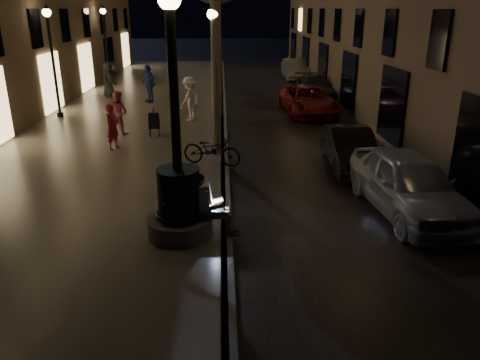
{
  "coord_description": "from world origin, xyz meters",
  "views": [
    {
      "loc": [
        -0.06,
        -7.18,
        4.83
      ],
      "look_at": [
        0.33,
        3.0,
        1.07
      ],
      "focal_mm": 35.0,
      "sensor_mm": 36.0,
      "label": 1
    }
  ],
  "objects_px": {
    "car_fifth": "(295,69)",
    "pedestrian_pink": "(118,113)",
    "lamp_curb_a": "(214,62)",
    "pedestrian_dark": "(108,80)",
    "lamp_left_b": "(51,47)",
    "car_front": "(409,184)",
    "stroller": "(154,122)",
    "fountain_lamppost": "(179,191)",
    "seated_man_laptop": "(208,203)",
    "pedestrian_white": "(190,99)",
    "car_second": "(350,148)",
    "lamp_curb_c": "(217,35)",
    "car_third": "(308,100)",
    "pedestrian_red": "(113,127)",
    "lamp_curb_d": "(218,29)",
    "pedestrian_blue": "(149,84)",
    "lamp_left_c": "(105,35)",
    "car_rear": "(316,88)",
    "bicycle": "(212,150)",
    "lamp_curb_b": "(216,44)"
  },
  "relations": [
    {
      "from": "car_fifth",
      "to": "pedestrian_white",
      "type": "height_order",
      "value": "pedestrian_white"
    },
    {
      "from": "car_front",
      "to": "car_third",
      "type": "distance_m",
      "value": 11.65
    },
    {
      "from": "car_second",
      "to": "car_rear",
      "type": "bearing_deg",
      "value": 86.99
    },
    {
      "from": "seated_man_laptop",
      "to": "pedestrian_blue",
      "type": "height_order",
      "value": "pedestrian_blue"
    },
    {
      "from": "pedestrian_white",
      "to": "stroller",
      "type": "bearing_deg",
      "value": 4.67
    },
    {
      "from": "lamp_curb_d",
      "to": "lamp_curb_a",
      "type": "bearing_deg",
      "value": -90.0
    },
    {
      "from": "lamp_left_c",
      "to": "pedestrian_blue",
      "type": "relative_size",
      "value": 2.51
    },
    {
      "from": "fountain_lamppost",
      "to": "lamp_curb_a",
      "type": "relative_size",
      "value": 1.08
    },
    {
      "from": "lamp_curb_c",
      "to": "pedestrian_dark",
      "type": "xyz_separation_m",
      "value": [
        -5.98,
        -4.95,
        -2.1
      ]
    },
    {
      "from": "car_fifth",
      "to": "pedestrian_pink",
      "type": "bearing_deg",
      "value": -119.93
    },
    {
      "from": "lamp_curb_b",
      "to": "pedestrian_red",
      "type": "distance_m",
      "value": 8.44
    },
    {
      "from": "pedestrian_pink",
      "to": "pedestrian_blue",
      "type": "bearing_deg",
      "value": -67.77
    },
    {
      "from": "lamp_curb_b",
      "to": "bicycle",
      "type": "xyz_separation_m",
      "value": [
        -0.1,
        -9.23,
        -2.54
      ]
    },
    {
      "from": "lamp_left_b",
      "to": "car_fifth",
      "type": "xyz_separation_m",
      "value": [
        12.6,
        12.8,
        -2.52
      ]
    },
    {
      "from": "pedestrian_dark",
      "to": "pedestrian_red",
      "type": "bearing_deg",
      "value": -145.86
    },
    {
      "from": "lamp_curb_c",
      "to": "car_third",
      "type": "xyz_separation_m",
      "value": [
        4.39,
        -8.94,
        -2.57
      ]
    },
    {
      "from": "pedestrian_pink",
      "to": "pedestrian_white",
      "type": "bearing_deg",
      "value": -114.58
    },
    {
      "from": "pedestrian_blue",
      "to": "lamp_curb_c",
      "type": "bearing_deg",
      "value": 113.73
    },
    {
      "from": "seated_man_laptop",
      "to": "pedestrian_blue",
      "type": "relative_size",
      "value": 0.73
    },
    {
      "from": "lamp_curb_d",
      "to": "fountain_lamppost",
      "type": "bearing_deg",
      "value": -91.34
    },
    {
      "from": "lamp_curb_d",
      "to": "pedestrian_white",
      "type": "relative_size",
      "value": 2.56
    },
    {
      "from": "lamp_curb_a",
      "to": "pedestrian_dark",
      "type": "distance_m",
      "value": 12.74
    },
    {
      "from": "car_second",
      "to": "car_rear",
      "type": "height_order",
      "value": "car_rear"
    },
    {
      "from": "lamp_curb_a",
      "to": "car_second",
      "type": "relative_size",
      "value": 1.27
    },
    {
      "from": "pedestrian_blue",
      "to": "pedestrian_pink",
      "type": "bearing_deg",
      "value": -40.44
    },
    {
      "from": "lamp_left_b",
      "to": "pedestrian_red",
      "type": "distance_m",
      "value": 6.79
    },
    {
      "from": "car_third",
      "to": "car_rear",
      "type": "height_order",
      "value": "car_third"
    },
    {
      "from": "lamp_curb_a",
      "to": "lamp_curb_d",
      "type": "bearing_deg",
      "value": 90.0
    },
    {
      "from": "car_fifth",
      "to": "pedestrian_pink",
      "type": "distance_m",
      "value": 18.51
    },
    {
      "from": "stroller",
      "to": "car_fifth",
      "type": "height_order",
      "value": "car_fifth"
    },
    {
      "from": "lamp_curb_c",
      "to": "car_fifth",
      "type": "xyz_separation_m",
      "value": [
        5.5,
        2.8,
        -2.52
      ]
    },
    {
      "from": "lamp_curb_d",
      "to": "pedestrian_red",
      "type": "bearing_deg",
      "value": -98.62
    },
    {
      "from": "pedestrian_red",
      "to": "pedestrian_blue",
      "type": "bearing_deg",
      "value": 25.07
    },
    {
      "from": "fountain_lamppost",
      "to": "car_third",
      "type": "height_order",
      "value": "fountain_lamppost"
    },
    {
      "from": "lamp_left_b",
      "to": "car_third",
      "type": "bearing_deg",
      "value": 5.25
    },
    {
      "from": "fountain_lamppost",
      "to": "seated_man_laptop",
      "type": "xyz_separation_m",
      "value": [
        0.61,
        0.0,
        -0.28
      ]
    },
    {
      "from": "lamp_curb_c",
      "to": "car_third",
      "type": "distance_m",
      "value": 10.29
    },
    {
      "from": "lamp_curb_c",
      "to": "car_front",
      "type": "height_order",
      "value": "lamp_curb_c"
    },
    {
      "from": "pedestrian_white",
      "to": "seated_man_laptop",
      "type": "bearing_deg",
      "value": 36.17
    },
    {
      "from": "stroller",
      "to": "pedestrian_dark",
      "type": "relative_size",
      "value": 0.56
    },
    {
      "from": "lamp_curb_c",
      "to": "bicycle",
      "type": "relative_size",
      "value": 2.54
    },
    {
      "from": "car_second",
      "to": "lamp_left_b",
      "type": "bearing_deg",
      "value": 151.15
    },
    {
      "from": "lamp_curb_a",
      "to": "lamp_left_b",
      "type": "height_order",
      "value": "same"
    },
    {
      "from": "lamp_curb_a",
      "to": "car_third",
      "type": "xyz_separation_m",
      "value": [
        4.39,
        7.06,
        -2.57
      ]
    },
    {
      "from": "pedestrian_red",
      "to": "pedestrian_dark",
      "type": "height_order",
      "value": "pedestrian_dark"
    },
    {
      "from": "car_third",
      "to": "car_rear",
      "type": "xyz_separation_m",
      "value": [
        1.11,
        3.95,
        -0.04
      ]
    },
    {
      "from": "lamp_left_c",
      "to": "car_rear",
      "type": "xyz_separation_m",
      "value": [
        12.6,
        -5.0,
        -2.61
      ]
    },
    {
      "from": "stroller",
      "to": "car_front",
      "type": "height_order",
      "value": "car_front"
    },
    {
      "from": "lamp_left_b",
      "to": "car_front",
      "type": "distance_m",
      "value": 16.13
    },
    {
      "from": "lamp_curb_c",
      "to": "car_rear",
      "type": "height_order",
      "value": "lamp_curb_c"
    }
  ]
}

